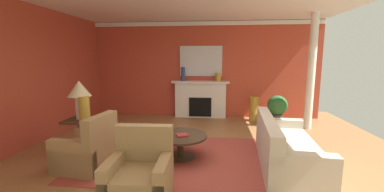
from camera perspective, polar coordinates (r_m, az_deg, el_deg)
ground_plane at (r=4.79m, az=-1.00°, el=-14.12°), size 8.83×8.83×0.00m
wall_fireplace at (r=7.82m, az=1.98°, el=6.22°), size 7.39×0.12×3.02m
wall_window at (r=6.16m, az=-34.57°, el=3.93°), size 0.12×7.31×3.02m
crown_moulding at (r=7.80m, az=2.00°, el=16.72°), size 7.39×0.08×0.12m
area_rug at (r=4.76m, az=-2.72°, el=-14.24°), size 3.64×2.45×0.01m
fireplace at (r=7.71m, az=2.00°, el=-0.98°), size 1.80×0.35×1.16m
mantel_mirror at (r=7.72m, az=2.12°, el=8.23°), size 1.33×0.04×0.94m
sofa at (r=4.58m, az=21.06°, el=-11.84°), size 1.07×2.17×0.85m
armchair_near_window at (r=4.59m, az=-23.40°, el=-11.84°), size 0.89×0.89×0.95m
armchair_facing_fireplace at (r=3.46m, az=-12.13°, el=-18.27°), size 0.83×0.83×0.95m
coffee_table at (r=4.64m, az=-2.75°, el=-10.49°), size 1.00×1.00×0.45m
side_table at (r=5.29m, az=-24.43°, el=-8.11°), size 0.56×0.56×0.70m
table_lamp at (r=5.12m, az=-25.02°, el=0.77°), size 0.44×0.44×0.75m
vase_mantel_left at (r=7.62m, az=-2.13°, el=5.20°), size 0.12×0.12×0.44m
vase_on_side_table at (r=4.99m, az=-24.02°, el=-2.73°), size 0.20×0.20×0.47m
vase_mantel_right at (r=7.56m, az=6.19°, el=4.41°), size 0.17×0.17×0.25m
vase_tall_corner at (r=7.52m, az=14.39°, el=-2.92°), size 0.26×0.26×0.74m
book_red_cover at (r=4.53m, az=-2.34°, el=-9.21°), size 0.26×0.25×0.03m
potted_plant at (r=7.31m, az=19.45°, el=-2.51°), size 0.56×0.56×0.83m
column_white at (r=7.07m, az=26.29°, el=5.02°), size 0.20×0.20×3.02m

